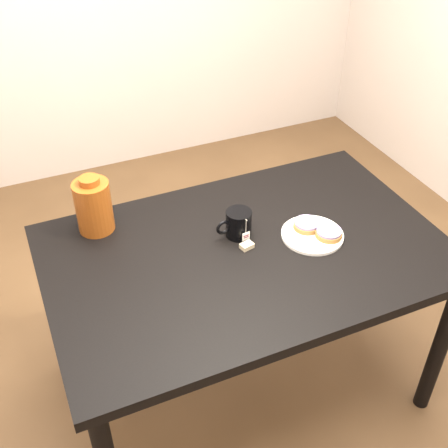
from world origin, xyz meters
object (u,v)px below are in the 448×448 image
(bagel_front, at_px, (329,233))
(bagel_back, at_px, (307,225))
(mug, at_px, (238,224))
(teabag_pouch, at_px, (247,246))
(bagel_package, at_px, (94,206))
(table, at_px, (246,267))
(plate, at_px, (312,234))

(bagel_front, bearing_deg, bagel_back, 122.72)
(bagel_front, xyz_separation_m, mug, (-0.29, 0.15, 0.03))
(bagel_front, height_order, teabag_pouch, bagel_front)
(bagel_package, bearing_deg, bagel_back, -24.42)
(table, relative_size, bagel_back, 10.76)
(bagel_back, bearing_deg, bagel_package, 155.58)
(teabag_pouch, bearing_deg, bagel_front, -13.65)
(bagel_package, bearing_deg, mug, -27.98)
(bagel_front, xyz_separation_m, bagel_package, (-0.75, 0.39, 0.08))
(table, bearing_deg, plate, -6.36)
(bagel_back, distance_m, mug, 0.25)
(table, xyz_separation_m, bagel_front, (0.29, -0.06, 0.11))
(plate, relative_size, teabag_pouch, 4.99)
(plate, height_order, teabag_pouch, teabag_pouch)
(plate, height_order, mug, mug)
(bagel_back, bearing_deg, mug, 162.90)
(bagel_package, bearing_deg, bagel_front, -27.68)
(bagel_back, xyz_separation_m, bagel_package, (-0.70, 0.32, 0.08))
(bagel_front, bearing_deg, mug, 152.79)
(bagel_back, height_order, mug, mug)
(bagel_front, height_order, bagel_package, bagel_package)
(table, relative_size, plate, 6.23)
(teabag_pouch, bearing_deg, mug, 89.01)
(bagel_front, relative_size, teabag_pouch, 2.82)
(mug, relative_size, bagel_package, 0.64)
(teabag_pouch, bearing_deg, bagel_package, 144.86)
(plate, distance_m, teabag_pouch, 0.25)
(mug, xyz_separation_m, teabag_pouch, (-0.00, -0.08, -0.04))
(table, distance_m, bagel_package, 0.59)
(plate, relative_size, bagel_back, 1.73)
(table, distance_m, teabag_pouch, 0.09)
(plate, bearing_deg, teabag_pouch, 171.67)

